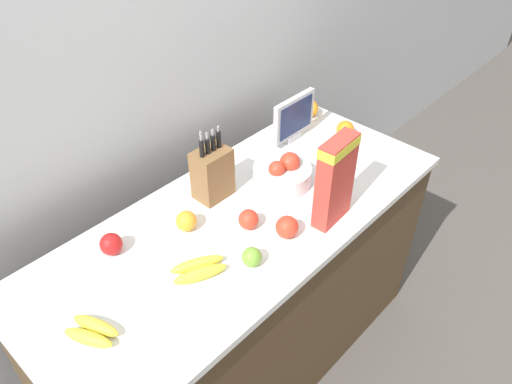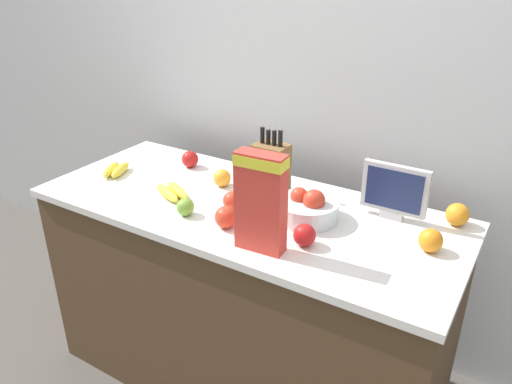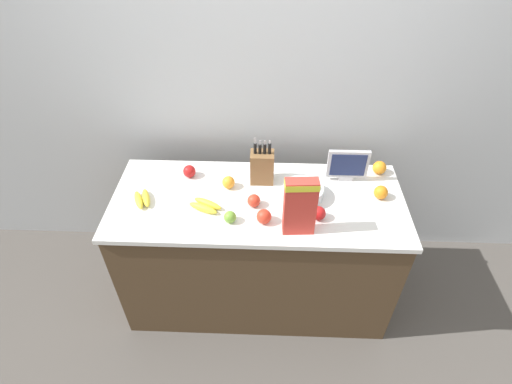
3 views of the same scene
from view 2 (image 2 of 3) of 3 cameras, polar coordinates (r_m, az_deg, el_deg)
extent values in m
plane|color=#514C47|center=(2.48, -1.11, -20.25)|extent=(14.00, 14.00, 0.00)
cube|color=silver|center=(2.28, 6.52, 13.22)|extent=(9.00, 0.06, 2.60)
cube|color=#4C3823|center=(2.19, -1.20, -12.34)|extent=(1.65, 0.67, 0.87)
cube|color=white|center=(1.95, -1.32, -1.90)|extent=(1.68, 0.70, 0.03)
cube|color=brown|center=(2.03, 1.71, 2.76)|extent=(0.14, 0.10, 0.20)
cylinder|color=black|center=(2.00, 0.73, 6.53)|extent=(0.02, 0.02, 0.07)
cube|color=silver|center=(1.98, 0.74, 7.95)|extent=(0.01, 0.00, 0.04)
cylinder|color=black|center=(1.99, 1.41, 6.31)|extent=(0.02, 0.02, 0.06)
cube|color=silver|center=(1.97, 1.43, 7.50)|extent=(0.01, 0.00, 0.03)
cylinder|color=black|center=(1.97, 2.10, 6.19)|extent=(0.02, 0.02, 0.06)
cube|color=silver|center=(1.96, 2.12, 7.41)|extent=(0.01, 0.00, 0.03)
cylinder|color=black|center=(1.96, 2.80, 6.12)|extent=(0.02, 0.02, 0.07)
cube|color=silver|center=(1.94, 2.83, 7.35)|extent=(0.01, 0.00, 0.02)
cube|color=#B7B7BC|center=(1.91, 15.22, -2.53)|extent=(0.08, 0.03, 0.03)
cube|color=#B7B7BC|center=(1.86, 15.58, 0.35)|extent=(0.24, 0.02, 0.18)
cube|color=#19234C|center=(1.85, 15.46, 0.20)|extent=(0.20, 0.00, 0.15)
cube|color=red|center=(1.59, 0.53, -1.26)|extent=(0.17, 0.07, 0.34)
cube|color=yellow|center=(1.53, 0.56, 3.56)|extent=(0.17, 0.08, 0.04)
cylinder|color=silver|center=(1.84, 5.88, -2.03)|extent=(0.23, 0.23, 0.07)
sphere|color=red|center=(1.80, 6.65, -0.97)|extent=(0.08, 0.08, 0.08)
sphere|color=red|center=(1.83, 4.95, -0.45)|extent=(0.07, 0.07, 0.07)
ellipsoid|color=yellow|center=(2.31, -16.24, 2.47)|extent=(0.10, 0.16, 0.04)
ellipsoid|color=yellow|center=(2.29, -15.25, 2.45)|extent=(0.09, 0.16, 0.04)
ellipsoid|color=yellow|center=(2.03, -10.10, -0.11)|extent=(0.18, 0.11, 0.04)
ellipsoid|color=yellow|center=(2.04, -8.96, 0.14)|extent=(0.18, 0.12, 0.04)
sphere|color=red|center=(1.90, -2.73, -0.99)|extent=(0.07, 0.07, 0.07)
sphere|color=red|center=(1.78, -3.47, -2.89)|extent=(0.08, 0.08, 0.08)
sphere|color=red|center=(2.30, -7.55, 3.75)|extent=(0.08, 0.08, 0.08)
sphere|color=#6B9E33|center=(1.87, -8.07, -1.72)|extent=(0.07, 0.07, 0.07)
sphere|color=red|center=(1.67, 5.56, -4.91)|extent=(0.08, 0.08, 0.08)
sphere|color=orange|center=(1.93, 22.03, -2.40)|extent=(0.08, 0.08, 0.08)
sphere|color=orange|center=(1.73, 19.33, -5.25)|extent=(0.08, 0.08, 0.08)
sphere|color=orange|center=(2.09, -3.90, 1.62)|extent=(0.07, 0.07, 0.07)
camera|label=1|loc=(1.99, -50.20, 27.15)|focal=35.00mm
camera|label=3|loc=(1.13, -92.57, 37.96)|focal=28.00mm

